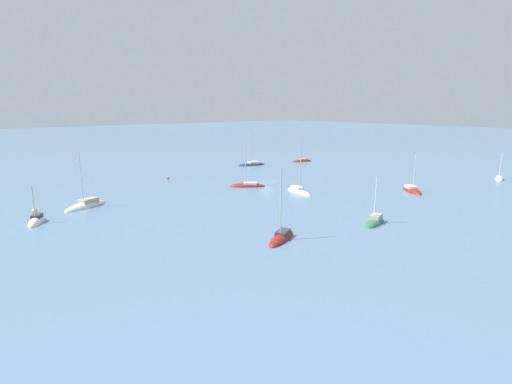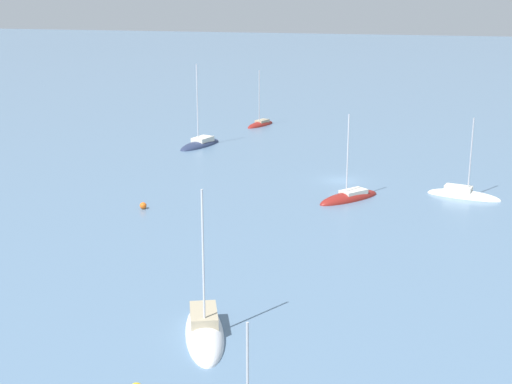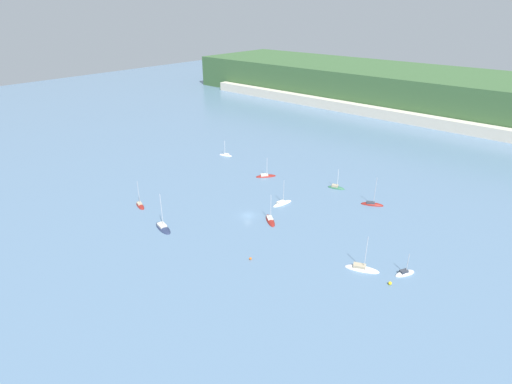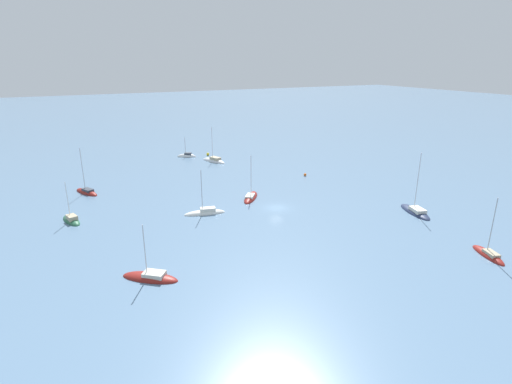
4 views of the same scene
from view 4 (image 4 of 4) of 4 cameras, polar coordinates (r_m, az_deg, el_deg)
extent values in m
plane|color=slate|center=(78.95, 2.91, -2.27)|extent=(600.00, 600.00, 0.00)
ellipsoid|color=maroon|center=(95.09, -23.03, -0.13)|extent=(7.57, 5.17, 1.72)
cube|color=#333842|center=(94.37, -22.90, 0.24)|extent=(3.04, 2.48, 0.60)
cylinder|color=#B2B2B7|center=(94.01, -23.54, 2.93)|extent=(0.14, 0.14, 9.50)
ellipsoid|color=#232D4C|center=(82.38, 21.75, -2.73)|extent=(9.17, 4.90, 1.47)
cube|color=silver|center=(81.58, 22.08, -2.39)|extent=(3.54, 2.70, 0.73)
cylinder|color=silver|center=(80.89, 22.08, 1.35)|extent=(0.14, 0.14, 11.21)
ellipsoid|color=white|center=(122.20, -9.88, 4.97)|extent=(4.22, 5.79, 1.96)
cube|color=#333842|center=(121.91, -9.70, 5.38)|extent=(2.04, 2.37, 0.72)
cylinder|color=#B2B2B7|center=(121.56, -10.10, 6.45)|extent=(0.14, 0.14, 5.37)
ellipsoid|color=maroon|center=(84.35, -0.76, -0.87)|extent=(7.67, 6.67, 1.65)
cube|color=silver|center=(83.54, -0.86, -0.56)|extent=(3.23, 3.01, 0.49)
cylinder|color=silver|center=(83.27, -0.72, 2.33)|extent=(0.14, 0.14, 8.68)
ellipsoid|color=silver|center=(115.51, -6.05, 4.36)|extent=(8.91, 5.59, 1.89)
cube|color=tan|center=(114.79, -5.83, 4.77)|extent=(3.53, 2.78, 0.88)
cylinder|color=silver|center=(114.69, -6.29, 6.90)|extent=(0.14, 0.14, 9.29)
ellipsoid|color=#2D6647|center=(79.83, -24.86, -3.81)|extent=(6.59, 3.78, 1.59)
cube|color=tan|center=(79.08, -24.82, -3.34)|extent=(2.57, 2.04, 0.86)
cylinder|color=silver|center=(78.84, -25.31, -1.11)|extent=(0.14, 0.14, 6.93)
ellipsoid|color=white|center=(76.52, -7.33, -3.10)|extent=(3.61, 8.07, 1.52)
cube|color=silver|center=(76.31, -6.89, -2.50)|extent=(1.98, 3.05, 0.75)
cylinder|color=#B2B2B7|center=(74.96, -7.77, 0.09)|extent=(0.14, 0.14, 8.18)
ellipsoid|color=maroon|center=(69.64, 30.22, -7.86)|extent=(6.96, 3.98, 1.40)
cube|color=tan|center=(69.02, 30.57, -7.57)|extent=(2.72, 2.05, 0.50)
cylinder|color=#B2B2B7|center=(68.13, 30.69, -4.16)|extent=(0.14, 0.14, 8.67)
ellipsoid|color=maroon|center=(56.46, -14.88, -11.86)|extent=(6.92, 7.78, 1.51)
cube|color=beige|center=(55.83, -14.35, -11.31)|extent=(3.17, 3.34, 0.63)
cylinder|color=silver|center=(54.73, -15.60, -8.08)|extent=(0.14, 0.14, 7.34)
sphere|color=yellow|center=(123.00, -6.89, 5.40)|extent=(0.85, 0.85, 0.85)
sphere|color=orange|center=(101.06, 7.03, 2.48)|extent=(0.69, 0.69, 0.69)
camera|label=1|loc=(131.10, -41.66, 9.37)|focal=28.00mm
camera|label=2|loc=(146.41, -17.43, 15.01)|focal=50.00mm
camera|label=3|loc=(186.18, 15.85, 28.13)|focal=28.00mm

